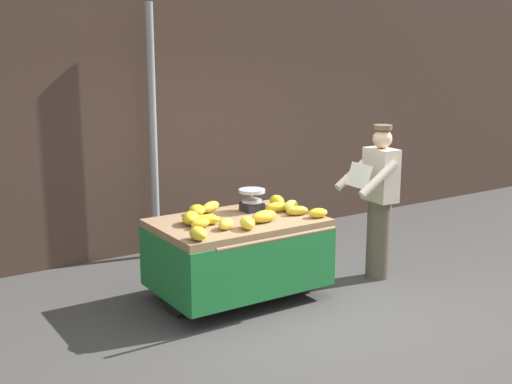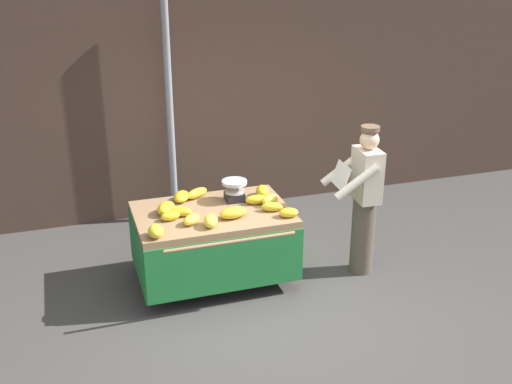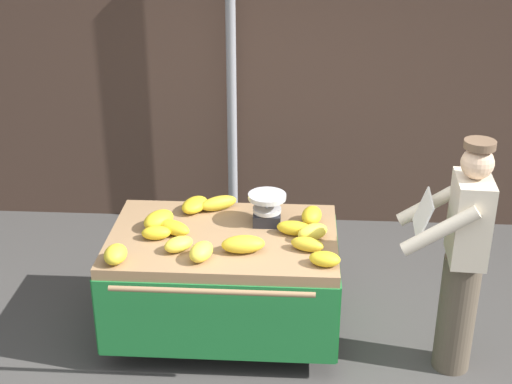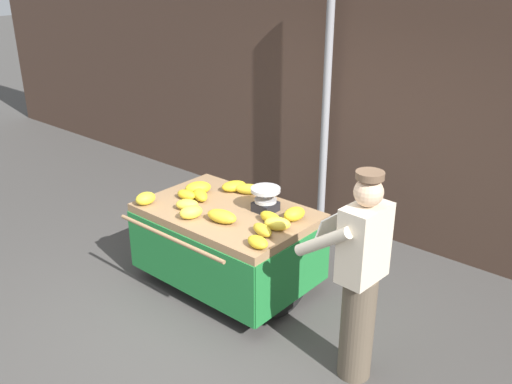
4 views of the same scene
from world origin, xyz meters
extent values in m
plane|color=#423F3D|center=(0.00, 0.00, 0.00)|extent=(60.00, 60.00, 0.00)
cube|color=#473328|center=(0.00, 2.84, 2.06)|extent=(16.00, 0.24, 4.12)
cylinder|color=gray|center=(-0.55, 2.52, 1.52)|extent=(0.09, 0.09, 3.04)
cube|color=#93704C|center=(-0.46, 0.76, 0.80)|extent=(1.64, 1.09, 0.08)
cylinder|color=black|center=(-1.20, 0.76, 0.38)|extent=(0.05, 0.75, 0.75)
cylinder|color=#B7B7BC|center=(-1.23, 0.76, 0.38)|extent=(0.01, 0.14, 0.14)
cylinder|color=black|center=(0.28, 0.76, 0.38)|extent=(0.05, 0.75, 0.75)
cylinder|color=#B7B7BC|center=(0.31, 0.76, 0.38)|extent=(0.01, 0.14, 0.14)
cylinder|color=#4C4742|center=(-0.46, 1.23, 0.38)|extent=(0.05, 0.05, 0.76)
cube|color=#1E7233|center=(-0.46, 0.22, 0.46)|extent=(1.64, 0.02, 0.60)
cube|color=#1E7233|center=(-0.46, 1.31, 0.46)|extent=(1.64, 0.02, 0.60)
cube|color=#1E7233|center=(-1.28, 0.76, 0.46)|extent=(0.02, 1.09, 0.60)
cube|color=#1E7233|center=(0.36, 0.76, 0.46)|extent=(0.02, 1.09, 0.60)
cylinder|color=#93704C|center=(-0.46, 0.04, 0.82)|extent=(1.31, 0.04, 0.04)
cube|color=black|center=(-0.15, 0.97, 0.89)|extent=(0.20, 0.20, 0.09)
cylinder|color=#B7B7BC|center=(-0.15, 0.97, 0.99)|extent=(0.02, 0.02, 0.11)
cylinder|color=#B7B7BC|center=(-0.15, 0.97, 1.06)|extent=(0.28, 0.28, 0.04)
cylinder|color=#B7B7BC|center=(-0.15, 0.97, 0.95)|extent=(0.21, 0.21, 0.03)
ellipsoid|color=gold|center=(-0.29, 0.53, 0.90)|extent=(0.32, 0.20, 0.12)
ellipsoid|color=yellow|center=(-0.56, 0.40, 0.90)|extent=(0.21, 0.25, 0.12)
ellipsoid|color=gold|center=(0.06, 0.80, 0.89)|extent=(0.27, 0.16, 0.10)
ellipsoid|color=gold|center=(-0.81, 0.76, 0.89)|extent=(0.30, 0.24, 0.10)
ellipsoid|color=yellow|center=(-0.73, 0.51, 0.89)|extent=(0.25, 0.24, 0.10)
ellipsoid|color=gold|center=(-0.93, 0.85, 0.90)|extent=(0.28, 0.31, 0.13)
ellipsoid|color=yellow|center=(0.19, 0.73, 0.90)|extent=(0.26, 0.23, 0.12)
ellipsoid|color=gold|center=(-0.53, 1.17, 0.90)|extent=(0.31, 0.25, 0.11)
ellipsoid|color=gold|center=(-0.92, 0.67, 0.89)|extent=(0.22, 0.14, 0.10)
ellipsoid|color=yellow|center=(-1.13, 0.33, 0.90)|extent=(0.17, 0.22, 0.12)
ellipsoid|color=gold|center=(0.15, 0.57, 0.89)|extent=(0.26, 0.18, 0.10)
ellipsoid|color=gold|center=(0.18, 0.98, 0.90)|extent=(0.19, 0.25, 0.13)
ellipsoid|color=gold|center=(-0.71, 1.14, 0.89)|extent=(0.26, 0.31, 0.10)
ellipsoid|color=gold|center=(0.26, 0.37, 0.89)|extent=(0.23, 0.16, 0.10)
cylinder|color=brown|center=(1.19, 0.46, 0.44)|extent=(0.26, 0.26, 0.88)
cube|color=beige|center=(1.19, 0.46, 1.17)|extent=(0.25, 0.39, 0.58)
sphere|color=#DBB28E|center=(1.19, 0.46, 1.56)|extent=(0.21, 0.21, 0.21)
cylinder|color=brown|center=(1.19, 0.46, 1.69)|extent=(0.20, 0.20, 0.05)
cylinder|color=beige|center=(0.97, 0.26, 1.18)|extent=(0.48, 0.12, 0.37)
cylinder|color=beige|center=(0.99, 0.68, 1.18)|extent=(0.48, 0.12, 0.37)
cube|color=silver|center=(0.90, 0.48, 1.19)|extent=(0.11, 0.34, 0.25)
camera|label=1|loc=(-3.81, -4.73, 2.55)|focal=46.59mm
camera|label=2|loc=(-1.87, -5.10, 3.52)|focal=43.39mm
camera|label=3|loc=(0.06, -3.81, 3.29)|focal=50.77mm
camera|label=4|loc=(2.90, -2.72, 3.05)|focal=39.01mm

